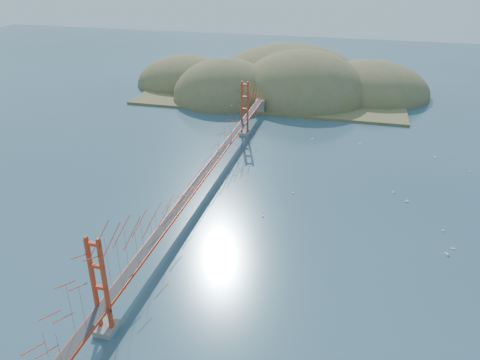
% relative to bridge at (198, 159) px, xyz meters
% --- Properties ---
extents(ground, '(320.00, 320.00, 0.00)m').
position_rel_bridge_xyz_m(ground, '(0.00, -0.18, -7.01)').
color(ground, '#2F4F5F').
rests_on(ground, ground).
extents(bridge, '(2.20, 94.40, 12.00)m').
position_rel_bridge_xyz_m(bridge, '(0.00, 0.00, 0.00)').
color(bridge, gray).
rests_on(bridge, ground).
extents(far_headlands, '(84.00, 58.00, 25.00)m').
position_rel_bridge_xyz_m(far_headlands, '(2.21, 68.33, -7.01)').
color(far_headlands, '#7B6547').
rests_on(far_headlands, ground).
extents(sailboat_12, '(0.54, 0.47, 0.61)m').
position_rel_bridge_xyz_m(sailboat_12, '(24.41, 30.40, -6.87)').
color(sailboat_12, white).
rests_on(sailboat_12, ground).
extents(sailboat_3, '(0.58, 0.57, 0.66)m').
position_rel_bridge_xyz_m(sailboat_3, '(14.56, 30.78, -6.86)').
color(sailboat_3, white).
rests_on(sailboat_3, ground).
extents(sailboat_4, '(0.53, 0.53, 0.56)m').
position_rel_bridge_xyz_m(sailboat_4, '(36.86, -0.47, -6.87)').
color(sailboat_4, white).
rests_on(sailboat_4, ground).
extents(sailboat_9, '(0.42, 0.49, 0.56)m').
position_rel_bridge_xyz_m(sailboat_9, '(44.18, 21.92, -6.87)').
color(sailboat_9, white).
rests_on(sailboat_9, ground).
extents(sailboat_5, '(0.68, 0.68, 0.73)m').
position_rel_bridge_xyz_m(sailboat_5, '(36.60, -6.45, -6.85)').
color(sailboat_5, white).
rests_on(sailboat_5, ground).
extents(sailboat_0, '(0.53, 0.57, 0.64)m').
position_rel_bridge_xyz_m(sailboat_0, '(10.98, -2.86, -6.86)').
color(sailboat_0, white).
rests_on(sailboat_0, ground).
extents(sailboat_2, '(0.53, 0.43, 0.63)m').
position_rel_bridge_xyz_m(sailboat_2, '(37.57, -4.96, -6.86)').
color(sailboat_2, white).
rests_on(sailboat_2, ground).
extents(sailboat_8, '(0.70, 0.70, 0.73)m').
position_rel_bridge_xyz_m(sailboat_8, '(32.33, 7.23, -6.85)').
color(sailboat_8, white).
rests_on(sailboat_8, ground).
extents(sailboat_1, '(0.56, 0.56, 0.58)m').
position_rel_bridge_xyz_m(sailboat_1, '(14.26, 5.62, -6.87)').
color(sailboat_1, white).
rests_on(sailboat_1, ground).
extents(sailboat_15, '(0.52, 0.60, 0.69)m').
position_rel_bridge_xyz_m(sailboat_15, '(38.64, 27.14, -6.86)').
color(sailboat_15, white).
rests_on(sailboat_15, ground).
extents(sailboat_14, '(0.47, 0.51, 0.57)m').
position_rel_bridge_xyz_m(sailboat_14, '(30.37, 9.94, -6.87)').
color(sailboat_14, white).
rests_on(sailboat_14, ground).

